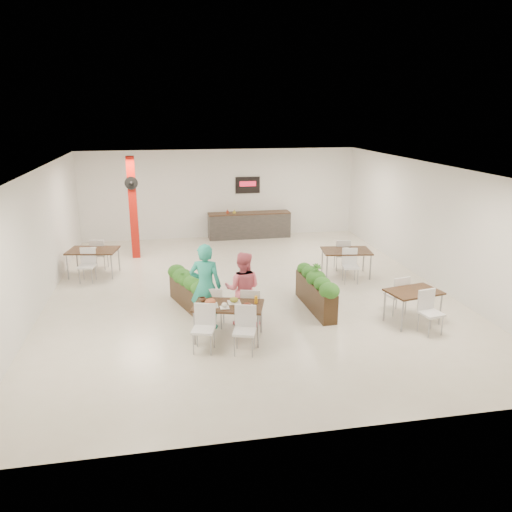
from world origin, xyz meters
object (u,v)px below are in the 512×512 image
(main_table, at_px, (228,310))
(side_table_b, at_px, (346,254))
(service_counter, at_px, (249,224))
(planter_right, at_px, (316,288))
(side_table_c, at_px, (413,296))
(red_column, at_px, (133,207))
(diner_man, at_px, (206,286))
(side_table_a, at_px, (93,253))
(planter_left, at_px, (188,287))
(diner_woman, at_px, (243,289))

(main_table, xyz_separation_m, side_table_b, (3.82, 3.45, 0.00))
(service_counter, distance_m, planter_right, 7.09)
(side_table_c, bearing_deg, red_column, 123.13)
(red_column, height_order, main_table, red_column)
(diner_man, distance_m, side_table_c, 4.54)
(side_table_a, xyz_separation_m, side_table_c, (7.32, -4.76, -0.02))
(main_table, bearing_deg, diner_man, 120.84)
(diner_man, bearing_deg, main_table, 137.16)
(service_counter, xyz_separation_m, side_table_a, (-5.10, -3.50, 0.15))
(planter_right, xyz_separation_m, side_table_c, (1.86, -1.17, 0.11))
(service_counter, height_order, side_table_c, service_counter)
(service_counter, height_order, planter_left, service_counter)
(service_counter, distance_m, side_table_b, 5.24)
(planter_left, bearing_deg, red_column, 107.14)
(main_table, xyz_separation_m, planter_right, (2.24, 1.23, -0.12))
(service_counter, bearing_deg, diner_woman, -100.83)
(diner_man, bearing_deg, planter_left, -58.94)
(main_table, distance_m, diner_man, 0.82)
(service_counter, distance_m, planter_left, 6.94)
(diner_woman, height_order, side_table_c, diner_woman)
(diner_woman, xyz_separation_m, planter_left, (-1.12, 1.23, -0.32))
(main_table, height_order, side_table_b, same)
(diner_woman, xyz_separation_m, planter_right, (1.83, 0.58, -0.31))
(service_counter, bearing_deg, side_table_b, -68.25)
(planter_right, bearing_deg, service_counter, 92.93)
(red_column, distance_m, diner_man, 6.09)
(side_table_a, bearing_deg, diner_man, -45.51)
(side_table_b, bearing_deg, main_table, -129.66)
(red_column, bearing_deg, side_table_b, -26.81)
(planter_left, distance_m, side_table_a, 3.87)
(side_table_b, bearing_deg, diner_woman, -132.36)
(main_table, xyz_separation_m, diner_man, (-0.39, 0.65, 0.30))
(diner_woman, bearing_deg, side_table_b, -124.28)
(service_counter, height_order, side_table_a, service_counter)
(service_counter, height_order, diner_woman, service_counter)
(side_table_a, bearing_deg, service_counter, 44.73)
(red_column, height_order, diner_woman, red_column)
(service_counter, xyz_separation_m, diner_man, (-2.27, -7.66, 0.45))
(diner_woman, xyz_separation_m, side_table_a, (-3.63, 4.17, -0.19))
(red_column, xyz_separation_m, main_table, (2.12, -6.45, -1.01))
(planter_right, height_order, side_table_b, planter_right)
(side_table_b, xyz_separation_m, side_table_c, (0.28, -3.39, -0.02))
(diner_man, bearing_deg, planter_right, -151.26)
(service_counter, relative_size, diner_woman, 1.81)
(service_counter, xyz_separation_m, side_table_b, (1.94, -4.87, 0.15))
(main_table, bearing_deg, side_table_b, 42.11)
(side_table_a, bearing_deg, planter_left, -39.22)
(main_table, bearing_deg, planter_left, 110.76)
(service_counter, bearing_deg, main_table, -102.71)
(diner_woman, bearing_deg, planter_right, -146.12)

